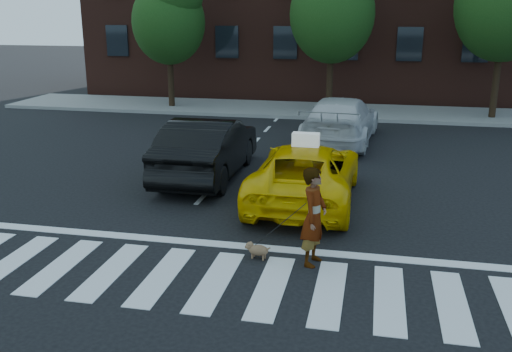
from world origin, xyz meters
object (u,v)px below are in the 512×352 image
(white_suv, at_px, (341,120))
(tree_mid, at_px, (333,3))
(woman, at_px, (314,217))
(tree_left, at_px, (169,13))
(black_sedan, at_px, (207,148))
(dog, at_px, (257,249))
(taxi, at_px, (306,173))

(white_suv, bearing_deg, tree_mid, -76.51)
(woman, bearing_deg, tree_left, 40.70)
(black_sedan, xyz_separation_m, white_suv, (3.40, 5.15, -0.04))
(dog, bearing_deg, black_sedan, 127.70)
(tree_mid, relative_size, dog, 13.25)
(tree_left, height_order, tree_mid, tree_mid)
(tree_mid, xyz_separation_m, dog, (-0.02, -15.89, -4.67))
(tree_mid, xyz_separation_m, black_sedan, (-2.53, -10.73, -4.00))
(woman, bearing_deg, taxi, 21.74)
(taxi, distance_m, white_suv, 6.69)
(tree_left, height_order, taxi, tree_left)
(black_sedan, bearing_deg, taxi, 152.55)
(taxi, distance_m, woman, 3.70)
(tree_left, distance_m, black_sedan, 12.36)
(tree_left, relative_size, white_suv, 1.15)
(black_sedan, relative_size, dog, 9.67)
(black_sedan, bearing_deg, dog, 115.41)
(tree_left, relative_size, woman, 3.46)
(tree_mid, relative_size, woman, 3.78)
(tree_mid, bearing_deg, tree_left, 180.00)
(tree_mid, height_order, woman, tree_mid)
(taxi, bearing_deg, woman, 99.86)
(tree_left, distance_m, dog, 18.07)
(tree_left, distance_m, woman, 18.39)
(tree_left, distance_m, tree_mid, 7.51)
(taxi, relative_size, dog, 9.71)
(tree_mid, bearing_deg, woman, -86.19)
(taxi, xyz_separation_m, woman, (0.60, -3.65, 0.22))
(white_suv, bearing_deg, black_sedan, 61.25)
(tree_mid, bearing_deg, dog, -90.09)
(tree_mid, distance_m, dog, 16.56)
(white_suv, relative_size, woman, 3.00)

